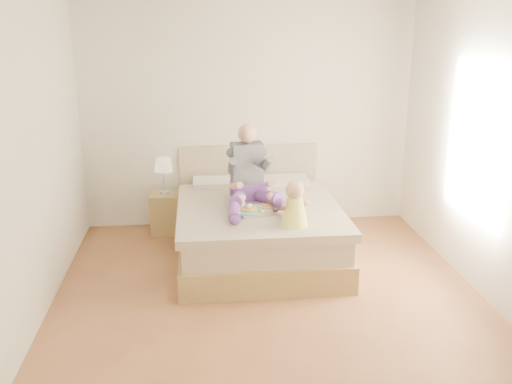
{
  "coord_description": "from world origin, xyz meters",
  "views": [
    {
      "loc": [
        -0.62,
        -4.76,
        2.52
      ],
      "look_at": [
        -0.04,
        0.79,
        0.79
      ],
      "focal_mm": 40.0,
      "sensor_mm": 36.0,
      "label": 1
    }
  ],
  "objects": [
    {
      "name": "bed",
      "position": [
        0.0,
        1.08,
        0.32
      ],
      "size": [
        1.7,
        2.18,
        1.0
      ],
      "color": "olive",
      "rests_on": "ground"
    },
    {
      "name": "tray",
      "position": [
        -0.03,
        0.71,
        0.64
      ],
      "size": [
        0.54,
        0.47,
        0.13
      ],
      "rotation": [
        0.0,
        0.0,
        0.28
      ],
      "color": "silver",
      "rests_on": "bed"
    },
    {
      "name": "baby",
      "position": [
        0.27,
        0.28,
        0.79
      ],
      "size": [
        0.29,
        0.4,
        0.44
      ],
      "rotation": [
        0.0,
        0.0,
        0.22
      ],
      "color": "#FFFD50",
      "rests_on": "bed"
    },
    {
      "name": "nightstand",
      "position": [
        -1.0,
        1.82,
        0.25
      ],
      "size": [
        0.42,
        0.38,
        0.49
      ],
      "rotation": [
        0.0,
        0.0,
        -0.05
      ],
      "color": "olive",
      "rests_on": "ground"
    },
    {
      "name": "adult",
      "position": [
        -0.07,
        1.05,
        0.86
      ],
      "size": [
        0.71,
        1.05,
        0.85
      ],
      "rotation": [
        0.0,
        0.0,
        0.12
      ],
      "color": "#633689",
      "rests_on": "bed"
    },
    {
      "name": "room",
      "position": [
        0.08,
        0.01,
        1.51
      ],
      "size": [
        4.02,
        4.22,
        2.71
      ],
      "color": "brown",
      "rests_on": "ground"
    },
    {
      "name": "lamp",
      "position": [
        -1.03,
        1.79,
        0.83
      ],
      "size": [
        0.22,
        0.22,
        0.44
      ],
      "color": "silver",
      "rests_on": "nightstand"
    }
  ]
}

